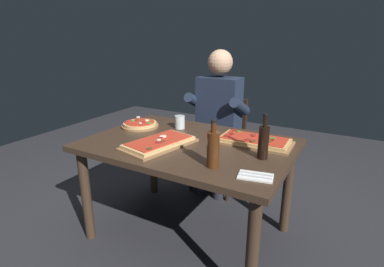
{
  "coord_description": "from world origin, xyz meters",
  "views": [
    {
      "loc": [
        0.99,
        -1.69,
        1.44
      ],
      "look_at": [
        0.0,
        0.05,
        0.79
      ],
      "focal_mm": 28.23,
      "sensor_mm": 36.0,
      "label": 1
    }
  ],
  "objects": [
    {
      "name": "pizza_rectangular_front",
      "position": [
        0.4,
        0.2,
        0.76
      ],
      "size": [
        0.51,
        0.27,
        0.05
      ],
      "color": "olive",
      "rests_on": "dining_table"
    },
    {
      "name": "ground_plane",
      "position": [
        0.0,
        0.0,
        0.0
      ],
      "size": [
        6.4,
        6.4,
        0.0
      ],
      "primitive_type": "plane",
      "color": "#2D2D33"
    },
    {
      "name": "pizza_round_far",
      "position": [
        -0.53,
        0.13,
        0.76
      ],
      "size": [
        0.3,
        0.3,
        0.05
      ],
      "color": "olive",
      "rests_on": "dining_table"
    },
    {
      "name": "wine_bottle_dark",
      "position": [
        0.32,
        -0.28,
        0.85
      ],
      "size": [
        0.07,
        0.07,
        0.27
      ],
      "color": "#47230F",
      "rests_on": "dining_table"
    },
    {
      "name": "dining_table",
      "position": [
        0.0,
        0.0,
        0.64
      ],
      "size": [
        1.4,
        0.96,
        0.74
      ],
      "color": "#3D2B1E",
      "rests_on": "ground_plane"
    },
    {
      "name": "oil_bottle_amber",
      "position": [
        0.53,
        -0.03,
        0.85
      ],
      "size": [
        0.06,
        0.06,
        0.28
      ],
      "color": "black",
      "rests_on": "dining_table"
    },
    {
      "name": "diner_chair",
      "position": [
        -0.13,
        0.86,
        0.49
      ],
      "size": [
        0.44,
        0.44,
        0.87
      ],
      "color": "black",
      "rests_on": "ground_plane"
    },
    {
      "name": "napkin_cutlery_set",
      "position": [
        0.58,
        -0.29,
        0.74
      ],
      "size": [
        0.2,
        0.14,
        0.01
      ],
      "color": "white",
      "rests_on": "dining_table"
    },
    {
      "name": "tumbler_near_camera",
      "position": [
        -0.23,
        0.25,
        0.78
      ],
      "size": [
        0.08,
        0.08,
        0.1
      ],
      "color": "silver",
      "rests_on": "dining_table"
    },
    {
      "name": "pizza_rectangular_left",
      "position": [
        -0.14,
        -0.16,
        0.76
      ],
      "size": [
        0.38,
        0.54,
        0.05
      ],
      "color": "olive",
      "rests_on": "dining_table"
    },
    {
      "name": "seated_diner",
      "position": [
        -0.13,
        0.74,
        0.74
      ],
      "size": [
        0.53,
        0.41,
        1.33
      ],
      "color": "#23232D",
      "rests_on": "ground_plane"
    }
  ]
}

